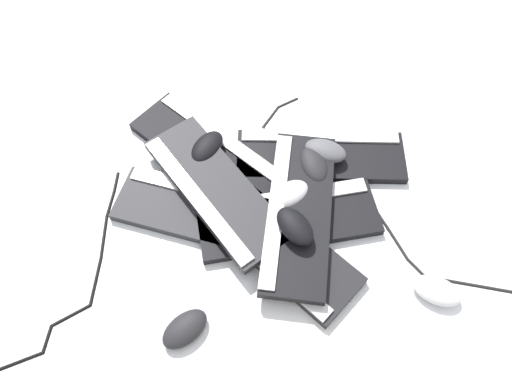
# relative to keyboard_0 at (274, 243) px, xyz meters

# --- Properties ---
(ground_plane) EXTENTS (3.20, 3.20, 0.00)m
(ground_plane) POSITION_rel_keyboard_0_xyz_m (-0.05, -0.07, -0.01)
(ground_plane) COLOR silver
(keyboard_0) EXTENTS (0.40, 0.43, 0.03)m
(keyboard_0) POSITION_rel_keyboard_0_xyz_m (0.00, 0.00, 0.00)
(keyboard_0) COLOR black
(keyboard_0) RESTS_ON ground
(keyboard_1) EXTENTS (0.24, 0.46, 0.03)m
(keyboard_1) POSITION_rel_keyboard_0_xyz_m (-0.07, 0.03, 0.00)
(keyboard_1) COLOR black
(keyboard_1) RESTS_ON ground
(keyboard_2) EXTENTS (0.16, 0.44, 0.03)m
(keyboard_2) POSITION_rel_keyboard_0_xyz_m (-0.26, 0.12, 0.00)
(keyboard_2) COLOR black
(keyboard_2) RESTS_ON ground
(keyboard_3) EXTENTS (0.39, 0.44, 0.03)m
(keyboard_3) POSITION_rel_keyboard_0_xyz_m (-0.26, -0.18, 0.00)
(keyboard_3) COLOR black
(keyboard_3) RESTS_ON ground
(keyboard_4) EXTENTS (0.25, 0.46, 0.03)m
(keyboard_4) POSITION_rel_keyboard_0_xyz_m (-0.07, -0.17, 0.00)
(keyboard_4) COLOR #232326
(keyboard_4) RESTS_ON ground
(keyboard_5) EXTENTS (0.44, 0.40, 0.03)m
(keyboard_5) POSITION_rel_keyboard_0_xyz_m (-0.12, -0.15, 0.03)
(keyboard_5) COLOR #232326
(keyboard_5) RESTS_ON keyboard_4
(keyboard_6) EXTENTS (0.45, 0.19, 0.03)m
(keyboard_6) POSITION_rel_keyboard_0_xyz_m (-0.07, 0.06, 0.03)
(keyboard_6) COLOR black
(keyboard_6) RESTS_ON keyboard_0
(mouse_0) EXTENTS (0.10, 0.13, 0.04)m
(mouse_0) POSITION_rel_keyboard_0_xyz_m (0.10, 0.37, 0.01)
(mouse_0) COLOR silver
(mouse_0) RESTS_ON ground
(mouse_1) EXTENTS (0.13, 0.11, 0.04)m
(mouse_1) POSITION_rel_keyboard_0_xyz_m (-0.25, -0.18, 0.04)
(mouse_1) COLOR black
(mouse_1) RESTS_ON keyboard_3
(mouse_2) EXTENTS (0.12, 0.13, 0.04)m
(mouse_2) POSITION_rel_keyboard_0_xyz_m (-0.11, 0.03, 0.04)
(mouse_2) COLOR #B7B7BC
(mouse_2) RESTS_ON keyboard_1
(mouse_3) EXTENTS (0.13, 0.12, 0.04)m
(mouse_3) POSITION_rel_keyboard_0_xyz_m (-0.01, 0.05, 0.07)
(mouse_3) COLOR black
(mouse_3) RESTS_ON keyboard_6
(mouse_4) EXTENTS (0.10, 0.12, 0.04)m
(mouse_4) POSITION_rel_keyboard_0_xyz_m (-0.25, 0.12, 0.04)
(mouse_4) COLOR #4C4C51
(mouse_4) RESTS_ON keyboard_2
(mouse_5) EXTENTS (0.13, 0.10, 0.04)m
(mouse_5) POSITION_rel_keyboard_0_xyz_m (-0.20, 0.09, 0.04)
(mouse_5) COLOR black
(mouse_5) RESTS_ON keyboard_2
(mouse_6) EXTENTS (0.12, 0.13, 0.04)m
(mouse_6) POSITION_rel_keyboard_0_xyz_m (0.22, -0.19, 0.01)
(mouse_6) COLOR black
(mouse_6) RESTS_ON ground
(cable_0) EXTENTS (0.57, 0.63, 0.01)m
(cable_0) POSITION_rel_keyboard_0_xyz_m (-0.14, 0.21, -0.01)
(cable_0) COLOR black
(cable_0) RESTS_ON ground
(cable_1) EXTENTS (0.57, 0.27, 0.01)m
(cable_1) POSITION_rel_keyboard_0_xyz_m (0.13, -0.47, -0.01)
(cable_1) COLOR black
(cable_1) RESTS_ON ground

